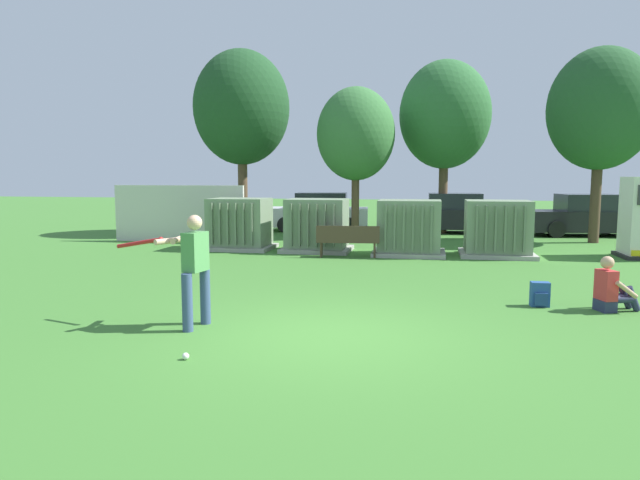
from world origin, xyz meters
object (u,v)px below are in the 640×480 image
Objects in this scene: park_bench at (348,239)px; parked_car_right_of_center at (452,214)px; transformer_west at (240,224)px; parked_car_rightmost at (584,216)px; transformer_mid_west at (317,226)px; transformer_east at (497,229)px; transformer_mid_east at (409,228)px; parked_car_leftmost at (206,211)px; backpack at (540,295)px; batter at (192,265)px; seated_spectator at (611,290)px; sports_ball at (186,356)px; parked_car_left_of_center at (319,213)px.

parked_car_right_of_center reaches higher than park_bench.
parked_car_rightmost is (11.84, 6.46, -0.04)m from transformer_west.
transformer_mid_west is at bearing -0.50° from transformer_west.
transformer_west is at bearing 179.50° from transformer_mid_west.
transformer_east is at bearing -0.59° from transformer_west.
transformer_east is at bearing -0.64° from transformer_mid_west.
transformer_mid_east and parked_car_leftmost have the same top height.
park_bench is 0.43× the size of parked_car_leftmost.
park_bench is at bearing -45.60° from transformer_mid_west.
parked_car_leftmost and parked_car_right_of_center have the same top height.
transformer_west is 9.55m from parked_car_right_of_center.
backpack is at bearing -85.29° from parked_car_right_of_center.
transformer_east is at bearing -121.36° from parked_car_rightmost.
batter is 18.15m from parked_car_rightmost.
sports_ball is at bearing -147.78° from seated_spectator.
parked_car_rightmost is at bearing 58.60° from batter.
transformer_mid_west is 6.59m from parked_car_left_of_center.
parked_car_leftmost reaches higher than sports_ball.
transformer_east is at bearing 64.69° from sports_ball.
transformer_west is 1.21× the size of batter.
transformer_mid_east and parked_car_rightmost have the same top height.
parked_car_leftmost is at bearing 111.70° from sports_ball.
parked_car_leftmost is 15.95m from parked_car_rightmost.
park_bench is at bearing -72.91° from parked_car_left_of_center.
parked_car_rightmost is at bearing 73.12° from backpack.
transformer_mid_west is 9.73m from parked_car_leftmost.
batter is 17.41m from parked_car_leftmost.
parked_car_leftmost is 0.99× the size of parked_car_left_of_center.
transformer_mid_west is 0.48× the size of parked_car_rightmost.
parked_car_rightmost is (2.81, 13.12, 0.38)m from seated_spectator.
seated_spectator is 0.23× the size of parked_car_right_of_center.
transformer_east is 6.49m from backpack.
transformer_west is 1.00× the size of transformer_mid_west.
transformer_east is (7.86, -0.08, 0.00)m from transformer_west.
sports_ball is (0.41, -10.49, -0.74)m from transformer_mid_west.
backpack is (7.90, -6.54, -0.57)m from transformer_west.
sports_ball is 19.19m from parked_car_rightmost.
parked_car_rightmost is at bearing 46.14° from transformer_mid_east.
batter is at bearing -99.09° from park_bench.
sports_ball is at bearing -115.31° from transformer_east.
parked_car_leftmost is at bearing 172.88° from parked_car_left_of_center.
transformer_mid_west is 0.49× the size of parked_car_leftmost.
transformer_mid_west is 1.00× the size of transformer_east.
transformer_mid_east is at bearing -5.66° from transformer_mid_west.
parked_car_rightmost reaches higher than sports_ball.
transformer_mid_west reaches higher than sports_ball.
parked_car_leftmost is 5.44m from parked_car_left_of_center.
park_bench is 0.43× the size of parked_car_right_of_center.
transformer_mid_west reaches higher than backpack.
backpack is (5.51, 2.49, -0.76)m from batter.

